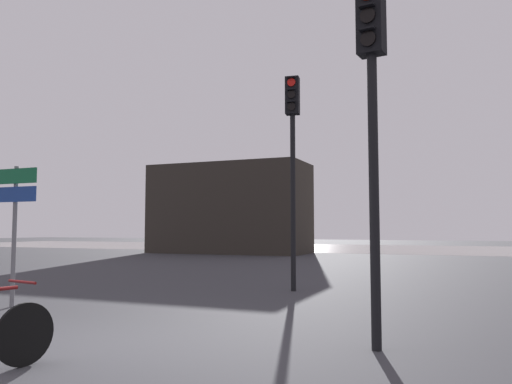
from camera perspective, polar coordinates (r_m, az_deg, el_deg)
The scene contains 6 objects.
ground_plane at distance 6.56m, azimuth -22.05°, elevation -16.56°, with size 120.00×120.00×0.00m, color #333338.
water_strip at distance 37.08m, azimuth 15.49°, elevation -6.27°, with size 80.00×16.00×0.01m, color gray.
distant_building at distance 29.65m, azimuth -3.01°, elevation -1.93°, with size 9.20×4.00×5.22m, color #2D2823.
traffic_light_center at distance 11.82m, azimuth 4.21°, elevation 5.67°, with size 0.35×0.36×5.03m.
traffic_light_near_right at distance 6.40m, azimuth 13.13°, elevation 11.08°, with size 0.35×0.37×4.48m.
direction_sign_post at distance 10.28m, azimuth -25.94°, elevation -1.79°, with size 1.10×0.11×2.60m.
Camera 1 is at (4.44, -4.61, 1.44)m, focal length 35.00 mm.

